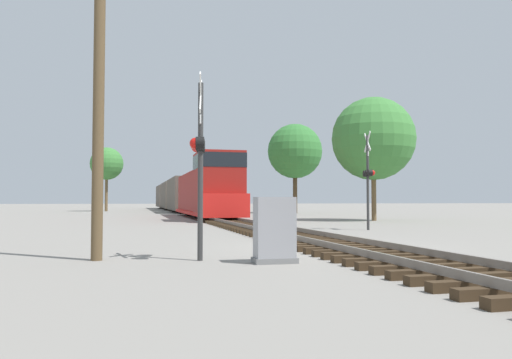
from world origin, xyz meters
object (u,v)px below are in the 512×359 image
Objects in this scene: freight_train at (180,195)px; crossing_signal_near at (199,151)px; crossing_signal_far at (368,175)px; utility_pole at (99,40)px; relay_cabinet at (275,230)px; tree_far_right at (373,139)px; tree_deep_background at (107,164)px; tree_mid_background at (295,151)px.

freight_train reaches higher than crossing_signal_near.
utility_pole is (-11.30, -9.14, 2.51)m from crossing_signal_far.
crossing_signal_far is 13.08m from relay_cabinet.
tree_far_right is at bearing 57.63° from relay_cabinet.
freight_train is at bearing 87.08° from relay_cabinet.
freight_train is at bearing -175.26° from crossing_signal_near.
tree_far_right is at bearing 152.99° from crossing_signal_near.
crossing_signal_near is 0.93× the size of crossing_signal_far.
tree_deep_background is at bearing 118.42° from tree_far_right.
crossing_signal_near reaches higher than relay_cabinet.
utility_pole is at bearing 138.50° from crossing_signal_far.
tree_mid_background reaches higher than relay_cabinet.
utility_pole is at bearing -131.47° from tree_far_right.
relay_cabinet is at bearing -83.60° from tree_deep_background.
crossing_signal_near is at bearing 152.13° from relay_cabinet.
relay_cabinet is (-2.51, -49.23, -1.29)m from freight_train.
tree_mid_background is (6.34, 29.62, 4.08)m from crossing_signal_far.
relay_cabinet is at bearing -109.06° from tree_mid_background.
utility_pole reaches higher than crossing_signal_near.
tree_mid_background reaches higher than crossing_signal_far.
freight_train is at bearing 82.52° from utility_pole.
tree_mid_background is (13.87, 40.16, 5.90)m from relay_cabinet.
tree_deep_background is (-4.61, 53.99, 3.50)m from crossing_signal_near.
utility_pole is 1.21× the size of tree_deep_background.
crossing_signal_far is at bearing 146.52° from crossing_signal_near.
utility_pole is at bearing -114.47° from tree_mid_background.
crossing_signal_far is 46.46m from tree_deep_background.
relay_cabinet is at bearing -20.43° from utility_pole.
relay_cabinet is at bearing 153.97° from crossing_signal_far.
freight_train is at bearing 109.19° from tree_far_right.
relay_cabinet is at bearing -92.92° from freight_train.
freight_train is 7.48× the size of tree_far_right.
crossing_signal_far is at bearing -102.08° from tree_mid_background.
tree_deep_background is (-8.66, 5.58, 3.97)m from freight_train.
crossing_signal_far is at bearing 38.97° from utility_pole.
freight_train is 48.59m from crossing_signal_near.
tree_mid_background reaches higher than tree_deep_background.
tree_deep_background is (-13.68, 44.26, 3.43)m from crossing_signal_far.
crossing_signal_far is (5.02, -38.69, 0.54)m from freight_train.
freight_train is at bearing -32.77° from tree_deep_background.
tree_far_right reaches higher than crossing_signal_far.
freight_train is 31.14m from tree_far_right.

